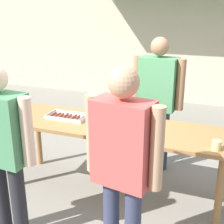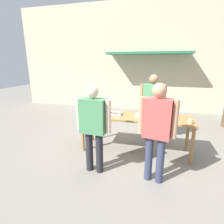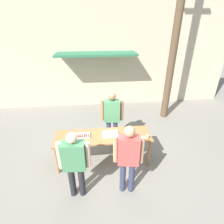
{
  "view_description": "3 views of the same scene",
  "coord_description": "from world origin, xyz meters",
  "px_view_note": "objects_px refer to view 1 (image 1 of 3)",
  "views": [
    {
      "loc": [
        1.13,
        -3.0,
        2.14
      ],
      "look_at": [
        0.0,
        0.0,
        1.01
      ],
      "focal_mm": 50.0,
      "sensor_mm": 36.0,
      "label": 1
    },
    {
      "loc": [
        0.44,
        -3.82,
        2.03
      ],
      "look_at": [
        -0.57,
        0.02,
        0.91
      ],
      "focal_mm": 28.0,
      "sensor_mm": 36.0,
      "label": 2
    },
    {
      "loc": [
        -0.18,
        -3.79,
        3.49
      ],
      "look_at": [
        0.33,
        0.78,
        1.14
      ],
      "focal_mm": 28.0,
      "sensor_mm": 36.0,
      "label": 3
    }
  ],
  "objects_px": {
    "food_tray_sausages": "(67,117)",
    "beer_cup": "(216,145)",
    "condiment_jar_mustard": "(13,117)",
    "person_server_behind_table": "(158,94)",
    "person_customer_with_cup": "(123,159)",
    "person_customer_holding_hotdog": "(3,143)",
    "food_tray_buns": "(130,125)",
    "condiment_jar_ketchup": "(20,118)"
  },
  "relations": [
    {
      "from": "food_tray_sausages",
      "to": "beer_cup",
      "type": "bearing_deg",
      "value": -9.12
    },
    {
      "from": "condiment_jar_mustard",
      "to": "person_server_behind_table",
      "type": "height_order",
      "value": "person_server_behind_table"
    },
    {
      "from": "beer_cup",
      "to": "condiment_jar_mustard",
      "type": "bearing_deg",
      "value": -179.83
    },
    {
      "from": "condiment_jar_mustard",
      "to": "person_customer_with_cup",
      "type": "height_order",
      "value": "person_customer_with_cup"
    },
    {
      "from": "person_customer_holding_hotdog",
      "to": "condiment_jar_mustard",
      "type": "bearing_deg",
      "value": -53.88
    },
    {
      "from": "food_tray_buns",
      "to": "person_server_behind_table",
      "type": "relative_size",
      "value": 0.24
    },
    {
      "from": "person_customer_holding_hotdog",
      "to": "person_customer_with_cup",
      "type": "distance_m",
      "value": 1.11
    },
    {
      "from": "food_tray_sausages",
      "to": "person_customer_holding_hotdog",
      "type": "distance_m",
      "value": 1.04
    },
    {
      "from": "person_server_behind_table",
      "to": "food_tray_buns",
      "type": "bearing_deg",
      "value": -93.53
    },
    {
      "from": "condiment_jar_mustard",
      "to": "person_customer_with_cup",
      "type": "bearing_deg",
      "value": -25.7
    },
    {
      "from": "food_tray_sausages",
      "to": "beer_cup",
      "type": "distance_m",
      "value": 1.7
    },
    {
      "from": "condiment_jar_ketchup",
      "to": "person_customer_holding_hotdog",
      "type": "relative_size",
      "value": 0.05
    },
    {
      "from": "food_tray_buns",
      "to": "person_customer_holding_hotdog",
      "type": "xyz_separation_m",
      "value": [
        -0.84,
        -1.03,
        0.09
      ]
    },
    {
      "from": "beer_cup",
      "to": "person_customer_with_cup",
      "type": "distance_m",
      "value": 1.01
    },
    {
      "from": "food_tray_buns",
      "to": "condiment_jar_mustard",
      "type": "distance_m",
      "value": 1.34
    },
    {
      "from": "beer_cup",
      "to": "person_customer_holding_hotdog",
      "type": "xyz_separation_m",
      "value": [
        -1.76,
        -0.76,
        0.07
      ]
    },
    {
      "from": "person_server_behind_table",
      "to": "person_customer_holding_hotdog",
      "type": "height_order",
      "value": "person_server_behind_table"
    },
    {
      "from": "food_tray_sausages",
      "to": "person_customer_with_cup",
      "type": "distance_m",
      "value": 1.47
    },
    {
      "from": "condiment_jar_ketchup",
      "to": "beer_cup",
      "type": "bearing_deg",
      "value": 0.25
    },
    {
      "from": "condiment_jar_mustard",
      "to": "condiment_jar_ketchup",
      "type": "xyz_separation_m",
      "value": [
        0.1,
        -0.0,
        0.0
      ]
    },
    {
      "from": "condiment_jar_ketchup",
      "to": "person_server_behind_table",
      "type": "relative_size",
      "value": 0.05
    },
    {
      "from": "food_tray_sausages",
      "to": "beer_cup",
      "type": "height_order",
      "value": "beer_cup"
    },
    {
      "from": "person_customer_with_cup",
      "to": "condiment_jar_mustard",
      "type": "bearing_deg",
      "value": -16.07
    },
    {
      "from": "person_customer_holding_hotdog",
      "to": "person_customer_with_cup",
      "type": "height_order",
      "value": "person_customer_with_cup"
    },
    {
      "from": "beer_cup",
      "to": "food_tray_buns",
      "type": "bearing_deg",
      "value": 163.47
    },
    {
      "from": "person_customer_with_cup",
      "to": "condiment_jar_ketchup",
      "type": "bearing_deg",
      "value": -17.51
    },
    {
      "from": "food_tray_sausages",
      "to": "person_customer_holding_hotdog",
      "type": "relative_size",
      "value": 0.28
    },
    {
      "from": "food_tray_sausages",
      "to": "person_server_behind_table",
      "type": "distance_m",
      "value": 1.19
    },
    {
      "from": "beer_cup",
      "to": "person_customer_with_cup",
      "type": "bearing_deg",
      "value": -129.88
    },
    {
      "from": "food_tray_sausages",
      "to": "person_server_behind_table",
      "type": "relative_size",
      "value": 0.27
    },
    {
      "from": "person_server_behind_table",
      "to": "person_customer_holding_hotdog",
      "type": "xyz_separation_m",
      "value": [
        -0.97,
        -1.79,
        -0.06
      ]
    },
    {
      "from": "condiment_jar_mustard",
      "to": "condiment_jar_ketchup",
      "type": "relative_size",
      "value": 1.0
    },
    {
      "from": "food_tray_buns",
      "to": "person_customer_with_cup",
      "type": "xyz_separation_m",
      "value": [
        0.27,
        -1.04,
        0.15
      ]
    },
    {
      "from": "person_customer_holding_hotdog",
      "to": "food_tray_sausages",
      "type": "bearing_deg",
      "value": -90.51
    },
    {
      "from": "food_tray_buns",
      "to": "condiment_jar_mustard",
      "type": "xyz_separation_m",
      "value": [
        -1.31,
        -0.28,
        0.02
      ]
    },
    {
      "from": "food_tray_sausages",
      "to": "person_customer_holding_hotdog",
      "type": "xyz_separation_m",
      "value": [
        -0.08,
        -1.03,
        0.1
      ]
    },
    {
      "from": "condiment_jar_mustard",
      "to": "person_customer_with_cup",
      "type": "xyz_separation_m",
      "value": [
        1.59,
        -0.76,
        0.13
      ]
    },
    {
      "from": "food_tray_buns",
      "to": "condiment_jar_ketchup",
      "type": "bearing_deg",
      "value": -166.95
    },
    {
      "from": "food_tray_buns",
      "to": "person_server_behind_table",
      "type": "bearing_deg",
      "value": 80.22
    },
    {
      "from": "food_tray_sausages",
      "to": "condiment_jar_ketchup",
      "type": "distance_m",
      "value": 0.53
    },
    {
      "from": "condiment_jar_ketchup",
      "to": "person_server_behind_table",
      "type": "xyz_separation_m",
      "value": [
        1.34,
        1.04,
        0.13
      ]
    },
    {
      "from": "food_tray_sausages",
      "to": "condiment_jar_mustard",
      "type": "relative_size",
      "value": 5.87
    }
  ]
}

